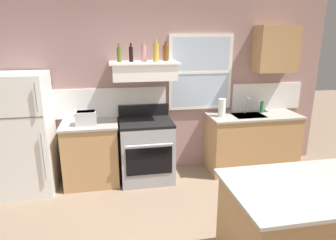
{
  "coord_description": "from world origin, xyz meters",
  "views": [
    {
      "loc": [
        -0.71,
        -2.24,
        2.1
      ],
      "look_at": [
        -0.05,
        1.2,
        1.1
      ],
      "focal_mm": 31.7,
      "sensor_mm": 36.0,
      "label": 1
    }
  ],
  "objects_px": {
    "paper_towel_roll": "(222,108)",
    "stove_range": "(146,150)",
    "bottle_amber_wine": "(166,53)",
    "refrigerator": "(24,134)",
    "bottle_olive_oil_square": "(119,54)",
    "toaster": "(86,118)",
    "kitchen_island": "(305,232)",
    "bottle_champagne_gold_foil": "(156,52)",
    "bottle_balsamic_dark": "(131,54)",
    "bottle_rose_pink": "(144,53)",
    "dish_soap_bottle": "(262,107)"
  },
  "relations": [
    {
      "from": "paper_towel_roll",
      "to": "stove_range",
      "type": "bearing_deg",
      "value": -178.17
    },
    {
      "from": "bottle_amber_wine",
      "to": "refrigerator",
      "type": "bearing_deg",
      "value": -174.95
    },
    {
      "from": "bottle_olive_oil_square",
      "to": "stove_range",
      "type": "bearing_deg",
      "value": -17.13
    },
    {
      "from": "bottle_olive_oil_square",
      "to": "bottle_amber_wine",
      "type": "bearing_deg",
      "value": 4.11
    },
    {
      "from": "stove_range",
      "to": "bottle_olive_oil_square",
      "type": "height_order",
      "value": "bottle_olive_oil_square"
    },
    {
      "from": "toaster",
      "to": "stove_range",
      "type": "bearing_deg",
      "value": 1.85
    },
    {
      "from": "refrigerator",
      "to": "bottle_amber_wine",
      "type": "height_order",
      "value": "bottle_amber_wine"
    },
    {
      "from": "bottle_olive_oil_square",
      "to": "paper_towel_roll",
      "type": "xyz_separation_m",
      "value": [
        1.5,
        -0.07,
        -0.81
      ]
    },
    {
      "from": "bottle_olive_oil_square",
      "to": "kitchen_island",
      "type": "relative_size",
      "value": 0.18
    },
    {
      "from": "bottle_champagne_gold_foil",
      "to": "bottle_amber_wine",
      "type": "height_order",
      "value": "bottle_champagne_gold_foil"
    },
    {
      "from": "bottle_amber_wine",
      "to": "kitchen_island",
      "type": "bearing_deg",
      "value": -70.64
    },
    {
      "from": "bottle_champagne_gold_foil",
      "to": "bottle_balsamic_dark",
      "type": "bearing_deg",
      "value": 170.83
    },
    {
      "from": "bottle_champagne_gold_foil",
      "to": "kitchen_island",
      "type": "relative_size",
      "value": 0.22
    },
    {
      "from": "kitchen_island",
      "to": "stove_range",
      "type": "bearing_deg",
      "value": 117.74
    },
    {
      "from": "refrigerator",
      "to": "stove_range",
      "type": "distance_m",
      "value": 1.69
    },
    {
      "from": "kitchen_island",
      "to": "refrigerator",
      "type": "bearing_deg",
      "value": 142.54
    },
    {
      "from": "bottle_amber_wine",
      "to": "paper_towel_roll",
      "type": "distance_m",
      "value": 1.18
    },
    {
      "from": "toaster",
      "to": "paper_towel_roll",
      "type": "relative_size",
      "value": 1.1
    },
    {
      "from": "bottle_rose_pink",
      "to": "dish_soap_bottle",
      "type": "bearing_deg",
      "value": 0.29
    },
    {
      "from": "stove_range",
      "to": "kitchen_island",
      "type": "bearing_deg",
      "value": -62.26
    },
    {
      "from": "refrigerator",
      "to": "dish_soap_bottle",
      "type": "bearing_deg",
      "value": 2.6
    },
    {
      "from": "paper_towel_roll",
      "to": "bottle_balsamic_dark",
      "type": "bearing_deg",
      "value": 176.7
    },
    {
      "from": "toaster",
      "to": "kitchen_island",
      "type": "bearing_deg",
      "value": -47.36
    },
    {
      "from": "stove_range",
      "to": "bottle_amber_wine",
      "type": "xyz_separation_m",
      "value": [
        0.32,
        0.15,
        1.39
      ]
    },
    {
      "from": "refrigerator",
      "to": "bottle_balsamic_dark",
      "type": "distance_m",
      "value": 1.81
    },
    {
      "from": "bottle_balsamic_dark",
      "to": "bottle_champagne_gold_foil",
      "type": "height_order",
      "value": "bottle_champagne_gold_foil"
    },
    {
      "from": "bottle_olive_oil_square",
      "to": "bottle_rose_pink",
      "type": "height_order",
      "value": "bottle_rose_pink"
    },
    {
      "from": "bottle_olive_oil_square",
      "to": "bottle_rose_pink",
      "type": "relative_size",
      "value": 0.93
    },
    {
      "from": "stove_range",
      "to": "dish_soap_bottle",
      "type": "height_order",
      "value": "same"
    },
    {
      "from": "toaster",
      "to": "dish_soap_bottle",
      "type": "bearing_deg",
      "value": 3.47
    },
    {
      "from": "toaster",
      "to": "kitchen_island",
      "type": "distance_m",
      "value": 2.95
    },
    {
      "from": "stove_range",
      "to": "bottle_champagne_gold_foil",
      "type": "height_order",
      "value": "bottle_champagne_gold_foil"
    },
    {
      "from": "bottle_olive_oil_square",
      "to": "bottle_amber_wine",
      "type": "relative_size",
      "value": 0.93
    },
    {
      "from": "bottle_balsamic_dark",
      "to": "dish_soap_bottle",
      "type": "xyz_separation_m",
      "value": [
        2.05,
        0.02,
        -0.85
      ]
    },
    {
      "from": "bottle_amber_wine",
      "to": "toaster",
      "type": "bearing_deg",
      "value": -171.2
    },
    {
      "from": "bottle_rose_pink",
      "to": "bottle_champagne_gold_foil",
      "type": "distance_m",
      "value": 0.18
    },
    {
      "from": "refrigerator",
      "to": "dish_soap_bottle",
      "type": "xyz_separation_m",
      "value": [
        3.53,
        0.16,
        0.18
      ]
    },
    {
      "from": "stove_range",
      "to": "bottle_balsamic_dark",
      "type": "height_order",
      "value": "bottle_balsamic_dark"
    },
    {
      "from": "bottle_balsamic_dark",
      "to": "kitchen_island",
      "type": "relative_size",
      "value": 0.18
    },
    {
      "from": "bottle_olive_oil_square",
      "to": "bottle_balsamic_dark",
      "type": "bearing_deg",
      "value": 3.81
    },
    {
      "from": "refrigerator",
      "to": "paper_towel_roll",
      "type": "distance_m",
      "value": 2.83
    },
    {
      "from": "toaster",
      "to": "paper_towel_roll",
      "type": "bearing_deg",
      "value": 1.84
    },
    {
      "from": "bottle_balsamic_dark",
      "to": "paper_towel_roll",
      "type": "bearing_deg",
      "value": -3.3
    },
    {
      "from": "refrigerator",
      "to": "toaster",
      "type": "relative_size",
      "value": 5.52
    },
    {
      "from": "stove_range",
      "to": "bottle_rose_pink",
      "type": "relative_size",
      "value": 4.0
    },
    {
      "from": "toaster",
      "to": "kitchen_island",
      "type": "relative_size",
      "value": 0.21
    },
    {
      "from": "bottle_rose_pink",
      "to": "dish_soap_bottle",
      "type": "relative_size",
      "value": 1.51
    },
    {
      "from": "bottle_balsamic_dark",
      "to": "bottle_rose_pink",
      "type": "xyz_separation_m",
      "value": [
        0.18,
        0.01,
        0.01
      ]
    },
    {
      "from": "toaster",
      "to": "bottle_olive_oil_square",
      "type": "height_order",
      "value": "bottle_olive_oil_square"
    },
    {
      "from": "bottle_balsamic_dark",
      "to": "bottle_olive_oil_square",
      "type": "bearing_deg",
      "value": -176.19
    }
  ]
}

